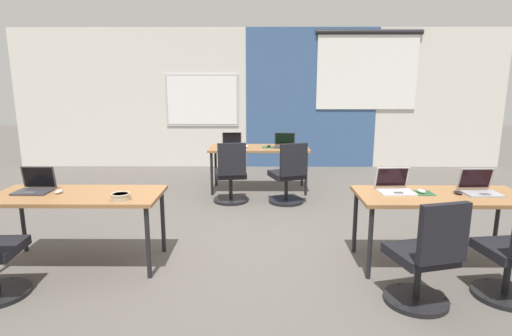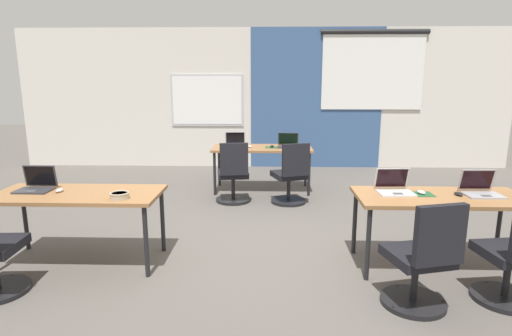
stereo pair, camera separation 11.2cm
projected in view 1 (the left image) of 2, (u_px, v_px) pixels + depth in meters
The scene contains 21 objects.
ground_plane at pixel (259, 241), 4.73m from camera, with size 24.00×24.00×0.00m.
back_wall_assembly at pixel (261, 98), 8.53m from camera, with size 10.00×0.27×2.80m.
desk_near_left at pixel (78, 200), 4.02m from camera, with size 1.60×0.70×0.72m.
desk_near_right at pixel (441, 200), 3.99m from camera, with size 1.60×0.70×0.72m.
desk_far_center at pixel (259, 151), 6.74m from camera, with size 1.60×0.70×0.72m.
laptop_far_left at pixel (232, 144), 6.74m from camera, with size 0.35×0.29×0.24m.
mouse_far_left at pixel (247, 146), 6.70m from camera, with size 0.07×0.11×0.03m.
chair_far_left at pixel (231, 178), 6.11m from camera, with size 0.52×0.57×0.92m.
laptop_near_right_inner at pixel (395, 187), 4.06m from camera, with size 0.34×0.31×0.23m.
mousepad_near_right_inner at pixel (422, 193), 4.02m from camera, with size 0.22×0.19×0.00m.
mouse_near_right_inner at pixel (422, 191), 4.02m from camera, with size 0.09×0.11×0.03m.
chair_near_right_inner at pixel (425, 263), 3.29m from camera, with size 0.54×0.59×0.92m.
laptop_far_right at pixel (285, 144), 6.73m from camera, with size 0.35×0.33×0.23m.
mousepad_far_right at pixel (269, 147), 6.70m from camera, with size 0.22×0.19×0.00m.
mouse_far_right at pixel (269, 146), 6.70m from camera, with size 0.08×0.11×0.03m.
chair_far_right at pixel (288, 179), 6.07m from camera, with size 0.56×0.61×0.92m.
laptop_near_right_end at pixel (480, 188), 4.01m from camera, with size 0.34×0.30×0.23m.
mouse_near_right_end at pixel (458, 193), 3.98m from camera, with size 0.08×0.11×0.03m.
laptop_near_left_end at pixel (35, 187), 4.07m from camera, with size 0.34×0.27×0.24m.
mouse_near_left_end at pixel (59, 192), 4.01m from camera, with size 0.07×0.11×0.03m.
snack_bowl at pixel (121, 196), 3.80m from camera, with size 0.18×0.18×0.06m.
Camera 1 is at (-0.00, -4.45, 1.80)m, focal length 29.19 mm.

